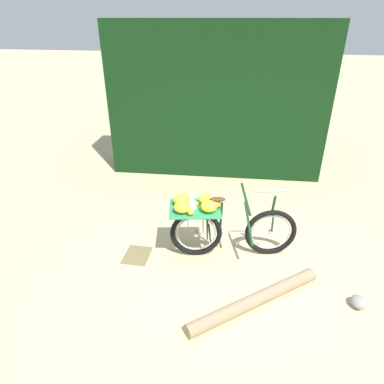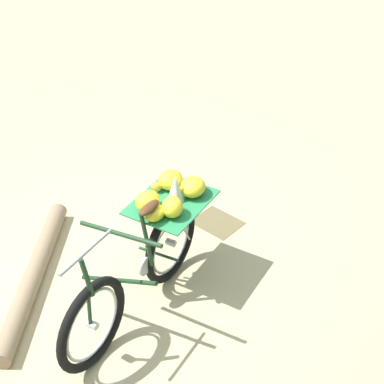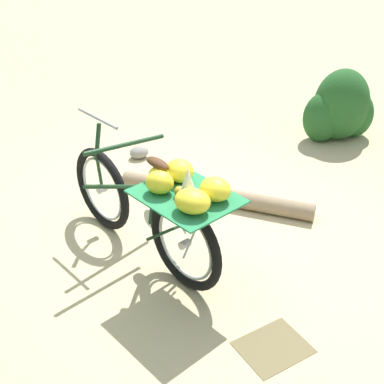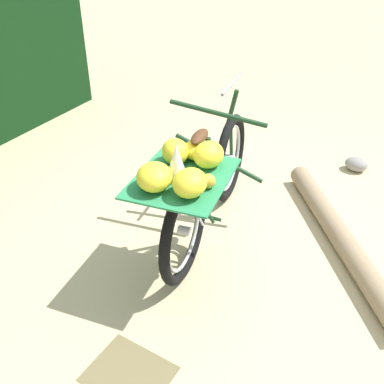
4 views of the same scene
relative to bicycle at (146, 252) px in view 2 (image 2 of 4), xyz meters
The scene contains 4 objects.
ground_plane 0.57m from the bicycle, 52.63° to the left, with size 60.00×60.00×0.00m, color #C6B284.
bicycle is the anchor object (origin of this frame).
fallen_log 1.12m from the bicycle, 29.26° to the left, with size 0.16×0.16×1.85m, color #937A5B.
leaf_litter_patch 1.31m from the bicycle, 78.84° to the right, with size 0.44×0.36×0.01m, color olive.
Camera 2 is at (-2.65, 2.16, 3.50)m, focal length 53.90 mm.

